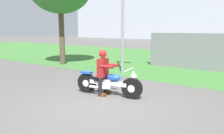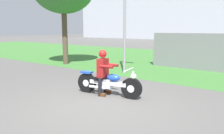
% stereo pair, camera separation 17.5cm
% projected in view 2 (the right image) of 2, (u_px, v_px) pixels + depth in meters
% --- Properties ---
extents(ground, '(120.00, 120.00, 0.00)m').
position_uv_depth(ground, '(99.00, 105.00, 5.83)').
color(ground, '#565451').
extents(grass_verge, '(60.00, 12.00, 0.01)m').
position_uv_depth(grass_verge, '(199.00, 63.00, 13.21)').
color(grass_verge, '#3D7533').
rests_on(grass_verge, ground).
extents(motorcycle_lead, '(2.14, 0.72, 0.87)m').
position_uv_depth(motorcycle_lead, '(108.00, 83.00, 6.65)').
color(motorcycle_lead, black).
rests_on(motorcycle_lead, ground).
extents(rider_lead, '(0.60, 0.52, 1.39)m').
position_uv_depth(rider_lead, '(103.00, 69.00, 6.65)').
color(rider_lead, black).
rests_on(rider_lead, ground).
extents(fence_segment, '(7.00, 0.06, 1.80)m').
position_uv_depth(fence_segment, '(223.00, 53.00, 10.05)').
color(fence_segment, slate).
rests_on(fence_segment, ground).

